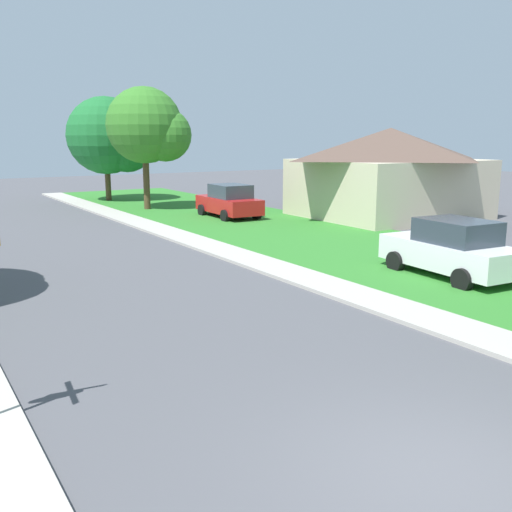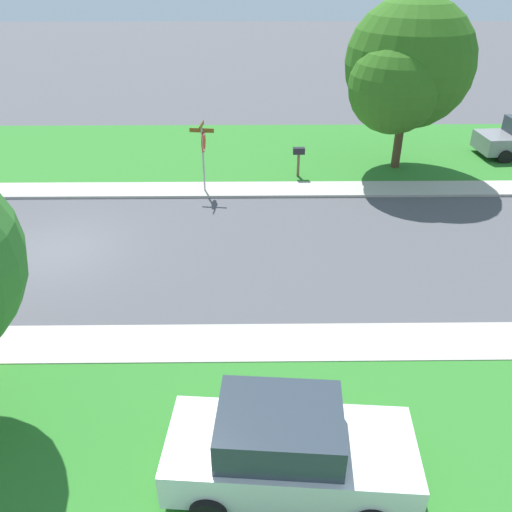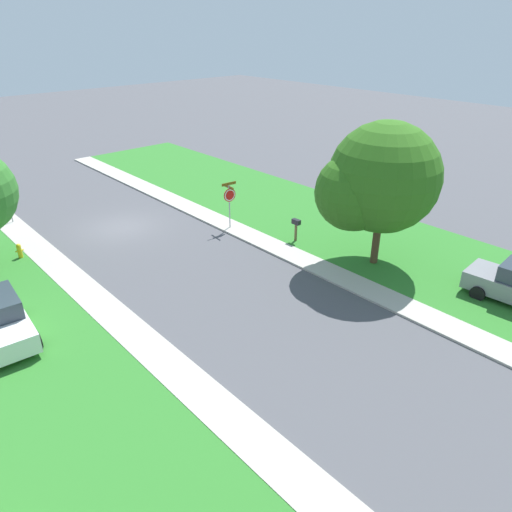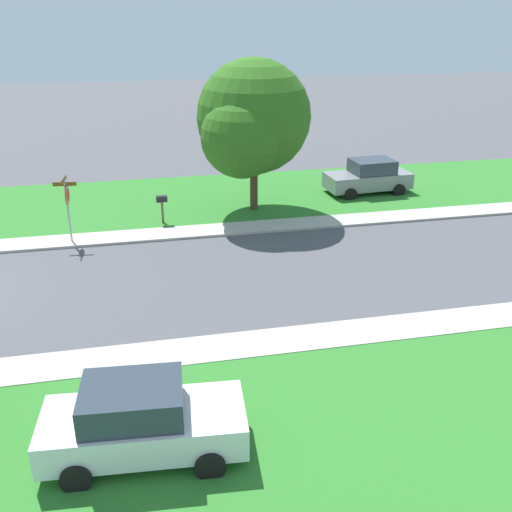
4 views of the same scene
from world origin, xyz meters
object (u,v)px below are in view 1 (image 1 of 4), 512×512
(tree_across_right, at_px, (150,128))
(tree_across_left, at_px, (111,138))
(car_white_driveway_right, at_px, (452,249))
(car_red_near_corner, at_px, (229,201))
(house_right_setback, at_px, (389,172))

(tree_across_right, relative_size, tree_across_left, 1.03)
(car_white_driveway_right, bearing_deg, car_red_near_corner, 86.57)
(car_white_driveway_right, distance_m, house_right_setback, 13.61)
(car_red_near_corner, bearing_deg, tree_across_left, 101.96)
(car_white_driveway_right, relative_size, tree_across_left, 0.66)
(car_white_driveway_right, height_order, house_right_setback, house_right_setback)
(car_red_near_corner, relative_size, tree_across_left, 0.65)
(car_red_near_corner, relative_size, tree_across_right, 0.63)
(car_white_driveway_right, relative_size, house_right_setback, 0.49)
(tree_across_left, bearing_deg, car_red_near_corner, -78.04)
(tree_across_right, bearing_deg, car_red_near_corner, -68.72)
(car_red_near_corner, bearing_deg, house_right_setback, -28.94)
(car_red_near_corner, bearing_deg, car_white_driveway_right, -93.43)
(car_red_near_corner, xyz_separation_m, tree_across_left, (-2.36, 11.15, 3.21))
(car_white_driveway_right, relative_size, car_red_near_corner, 1.01)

